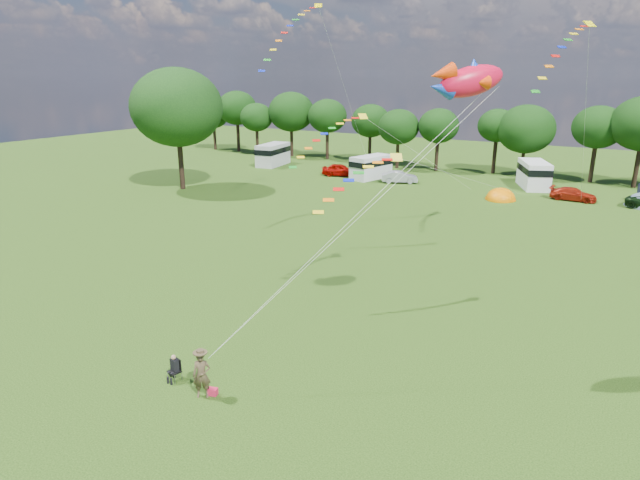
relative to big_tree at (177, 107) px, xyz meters
The scene contains 18 objects.
ground_plane 42.02m from the big_tree, 43.03° to the right, with size 180.00×180.00×0.00m, color black.
tree_line 44.52m from the big_tree, 37.40° to the left, with size 102.98×10.98×10.27m.
big_tree is the anchor object (origin of this frame).
car_a 21.50m from the big_tree, 53.91° to the left, with size 1.84×4.69×1.56m, color #A40803.
car_b 26.74m from the big_tree, 38.21° to the left, with size 1.49×3.99×1.41m, color #9B9BA2.
car_c 43.04m from the big_tree, 22.52° to the left, with size 1.84×4.37×1.31m, color #9F1D0C.
campervan_a 20.02m from the big_tree, 91.84° to the left, with size 3.54×6.53×3.04m.
campervan_b 24.09m from the big_tree, 46.54° to the left, with size 3.72×6.16×2.82m.
campervan_c 40.85m from the big_tree, 31.60° to the left, with size 4.75×6.66×3.00m.
tent_orange 36.05m from the big_tree, 21.45° to the left, with size 3.10×3.40×2.43m.
kite_flyer 43.23m from the big_tree, 44.56° to the right, with size 0.72×0.47×1.98m, color #4C3C27.
camp_chair 41.78m from the big_tree, 46.04° to the right, with size 0.59×0.60×1.22m.
kite_bag 43.37m from the big_tree, 44.05° to the right, with size 0.41×0.27×0.29m, color red.
fish_kite 44.06m from the big_tree, 30.45° to the right, with size 2.89×2.97×1.76m.
streamer_kite_a 18.48m from the big_tree, ahead, with size 3.41×5.57×5.78m.
streamer_kite_b 26.02m from the big_tree, 19.55° to the right, with size 4.32×4.74×3.82m.
streamer_kite_c 35.98m from the big_tree, 29.11° to the right, with size 3.25×4.96×2.83m.
streamer_kite_d 40.11m from the big_tree, ahead, with size 2.72×5.18×4.31m.
Camera 1 is at (13.96, -15.62, 12.57)m, focal length 30.00 mm.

